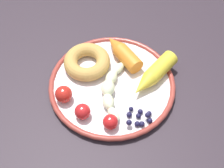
% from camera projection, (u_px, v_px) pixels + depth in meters
% --- Properties ---
extents(dining_table, '(1.14, 0.95, 0.75)m').
position_uv_depth(dining_table, '(95.00, 121.00, 0.82)').
color(dining_table, '#2D232B').
rests_on(dining_table, ground_plane).
extents(plate, '(0.29, 0.29, 0.02)m').
position_uv_depth(plate, '(112.00, 85.00, 0.77)').
color(plate, silver).
rests_on(plate, dining_table).
extents(banana, '(0.15, 0.08, 0.03)m').
position_uv_depth(banana, '(111.00, 89.00, 0.74)').
color(banana, '#E2EBBE').
rests_on(banana, plate).
extents(carrot_orange, '(0.09, 0.12, 0.04)m').
position_uv_depth(carrot_orange, '(123.00, 52.00, 0.80)').
color(carrot_orange, orange).
rests_on(carrot_orange, plate).
extents(carrot_yellow, '(0.14, 0.07, 0.04)m').
position_uv_depth(carrot_yellow, '(154.00, 75.00, 0.76)').
color(carrot_yellow, yellow).
rests_on(carrot_yellow, plate).
extents(donut, '(0.14, 0.14, 0.03)m').
position_uv_depth(donut, '(87.00, 62.00, 0.78)').
color(donut, tan).
rests_on(donut, plate).
extents(blueberry_pile, '(0.05, 0.06, 0.02)m').
position_uv_depth(blueberry_pile, '(139.00, 118.00, 0.71)').
color(blueberry_pile, '#191638').
rests_on(blueberry_pile, plate).
extents(tomato_near, '(0.04, 0.04, 0.04)m').
position_uv_depth(tomato_near, '(64.00, 94.00, 0.73)').
color(tomato_near, red).
rests_on(tomato_near, plate).
extents(tomato_mid, '(0.03, 0.03, 0.03)m').
position_uv_depth(tomato_mid, '(110.00, 122.00, 0.69)').
color(tomato_mid, red).
rests_on(tomato_mid, plate).
extents(tomato_far, '(0.03, 0.03, 0.03)m').
position_uv_depth(tomato_far, '(84.00, 112.00, 0.70)').
color(tomato_far, red).
rests_on(tomato_far, plate).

